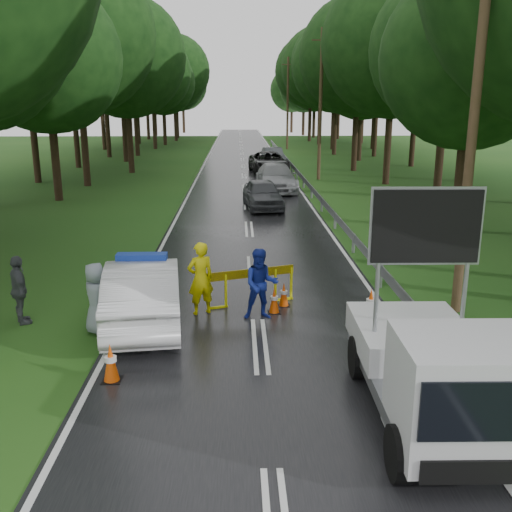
{
  "coord_description": "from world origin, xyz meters",
  "views": [
    {
      "loc": [
        -0.47,
        -11.84,
        5.31
      ],
      "look_at": [
        0.0,
        2.88,
        1.3
      ],
      "focal_mm": 40.0,
      "sensor_mm": 36.0,
      "label": 1
    }
  ],
  "objects_px": {
    "civilian": "(261,284)",
    "police_sedan": "(144,291)",
    "officer": "(201,279)",
    "queue_car_fourth": "(273,156)",
    "work_truck": "(438,371)",
    "queue_car_second": "(276,177)",
    "barrier": "(251,278)",
    "queue_car_first": "(263,194)",
    "queue_car_third": "(269,162)"
  },
  "relations": [
    {
      "from": "officer",
      "to": "civilian",
      "type": "xyz_separation_m",
      "value": [
        1.52,
        -0.35,
        -0.05
      ]
    },
    {
      "from": "work_truck",
      "to": "queue_car_third",
      "type": "height_order",
      "value": "work_truck"
    },
    {
      "from": "officer",
      "to": "queue_car_fourth",
      "type": "relative_size",
      "value": 0.44
    },
    {
      "from": "police_sedan",
      "to": "civilian",
      "type": "relative_size",
      "value": 2.79
    },
    {
      "from": "police_sedan",
      "to": "queue_car_fourth",
      "type": "xyz_separation_m",
      "value": [
        5.4,
        36.31,
        -0.09
      ]
    },
    {
      "from": "police_sedan",
      "to": "officer",
      "type": "relative_size",
      "value": 2.64
    },
    {
      "from": "barrier",
      "to": "civilian",
      "type": "height_order",
      "value": "civilian"
    },
    {
      "from": "work_truck",
      "to": "officer",
      "type": "height_order",
      "value": "work_truck"
    },
    {
      "from": "barrier",
      "to": "queue_car_third",
      "type": "xyz_separation_m",
      "value": [
        2.04,
        29.13,
        0.03
      ]
    },
    {
      "from": "police_sedan",
      "to": "officer",
      "type": "bearing_deg",
      "value": -165.48
    },
    {
      "from": "police_sedan",
      "to": "civilian",
      "type": "height_order",
      "value": "civilian"
    },
    {
      "from": "officer",
      "to": "queue_car_third",
      "type": "height_order",
      "value": "officer"
    },
    {
      "from": "police_sedan",
      "to": "queue_car_second",
      "type": "bearing_deg",
      "value": -109.2
    },
    {
      "from": "police_sedan",
      "to": "barrier",
      "type": "height_order",
      "value": "police_sedan"
    },
    {
      "from": "queue_car_fourth",
      "to": "police_sedan",
      "type": "bearing_deg",
      "value": -103.46
    },
    {
      "from": "officer",
      "to": "queue_car_fourth",
      "type": "bearing_deg",
      "value": -121.05
    },
    {
      "from": "work_truck",
      "to": "officer",
      "type": "bearing_deg",
      "value": 129.06
    },
    {
      "from": "queue_car_fourth",
      "to": "queue_car_first",
      "type": "bearing_deg",
      "value": -99.95
    },
    {
      "from": "civilian",
      "to": "police_sedan",
      "type": "bearing_deg",
      "value": -179.66
    },
    {
      "from": "work_truck",
      "to": "queue_car_second",
      "type": "distance_m",
      "value": 26.37
    },
    {
      "from": "police_sedan",
      "to": "work_truck",
      "type": "relative_size",
      "value": 1.04
    },
    {
      "from": "queue_car_second",
      "to": "queue_car_fourth",
      "type": "bearing_deg",
      "value": 84.74
    },
    {
      "from": "barrier",
      "to": "queue_car_fourth",
      "type": "height_order",
      "value": "queue_car_fourth"
    },
    {
      "from": "barrier",
      "to": "queue_car_third",
      "type": "bearing_deg",
      "value": 67.79
    },
    {
      "from": "work_truck",
      "to": "officer",
      "type": "distance_m",
      "value": 6.88
    },
    {
      "from": "civilian",
      "to": "queue_car_third",
      "type": "height_order",
      "value": "civilian"
    },
    {
      "from": "officer",
      "to": "civilian",
      "type": "distance_m",
      "value": 1.57
    },
    {
      "from": "queue_car_second",
      "to": "civilian",
      "type": "bearing_deg",
      "value": -97.25
    },
    {
      "from": "civilian",
      "to": "queue_car_second",
      "type": "xyz_separation_m",
      "value": [
        1.78,
        21.28,
        -0.1
      ]
    },
    {
      "from": "civilian",
      "to": "queue_car_first",
      "type": "xyz_separation_m",
      "value": [
        0.71,
        15.28,
        -0.17
      ]
    },
    {
      "from": "queue_car_first",
      "to": "work_truck",
      "type": "bearing_deg",
      "value": -90.78
    },
    {
      "from": "police_sedan",
      "to": "queue_car_third",
      "type": "xyz_separation_m",
      "value": [
        4.7,
        30.31,
        -0.01
      ]
    },
    {
      "from": "queue_car_second",
      "to": "queue_car_fourth",
      "type": "relative_size",
      "value": 1.27
    },
    {
      "from": "officer",
      "to": "queue_car_first",
      "type": "distance_m",
      "value": 15.1
    },
    {
      "from": "officer",
      "to": "queue_car_second",
      "type": "bearing_deg",
      "value": -123.6
    },
    {
      "from": "barrier",
      "to": "queue_car_first",
      "type": "xyz_separation_m",
      "value": [
        0.94,
        14.29,
        -0.02
      ]
    },
    {
      "from": "work_truck",
      "to": "queue_car_fourth",
      "type": "height_order",
      "value": "work_truck"
    },
    {
      "from": "barrier",
      "to": "queue_car_first",
      "type": "relative_size",
      "value": 0.54
    },
    {
      "from": "queue_car_first",
      "to": "queue_car_second",
      "type": "height_order",
      "value": "queue_car_second"
    },
    {
      "from": "officer",
      "to": "civilian",
      "type": "height_order",
      "value": "officer"
    },
    {
      "from": "barrier",
      "to": "civilian",
      "type": "relative_size",
      "value": 1.29
    },
    {
      "from": "police_sedan",
      "to": "queue_car_first",
      "type": "xyz_separation_m",
      "value": [
        3.6,
        15.47,
        -0.07
      ]
    },
    {
      "from": "queue_car_fourth",
      "to": "queue_car_third",
      "type": "bearing_deg",
      "value": -101.66
    },
    {
      "from": "police_sedan",
      "to": "queue_car_fourth",
      "type": "relative_size",
      "value": 1.15
    },
    {
      "from": "work_truck",
      "to": "barrier",
      "type": "distance_m",
      "value": 6.74
    },
    {
      "from": "police_sedan",
      "to": "barrier",
      "type": "bearing_deg",
      "value": -163.01
    },
    {
      "from": "queue_car_second",
      "to": "queue_car_third",
      "type": "bearing_deg",
      "value": 87.38
    },
    {
      "from": "civilian",
      "to": "queue_car_first",
      "type": "bearing_deg",
      "value": 84.04
    },
    {
      "from": "queue_car_first",
      "to": "queue_car_second",
      "type": "distance_m",
      "value": 6.1
    },
    {
      "from": "work_truck",
      "to": "queue_car_third",
      "type": "xyz_separation_m",
      "value": [
        -0.9,
        35.19,
        -0.24
      ]
    }
  ]
}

